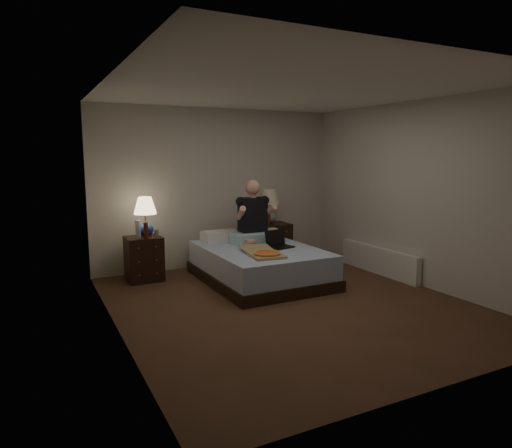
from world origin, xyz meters
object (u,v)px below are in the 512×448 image
lamp_left (145,217)px  pizza_box (267,254)px  beer_bottle_right (268,217)px  person (254,212)px  laptop (281,239)px  radiator (379,260)px  soda_can (157,233)px  beer_bottle_left (146,231)px  water_bottle (138,229)px  nightstand_left (144,259)px  lamp_right (269,206)px  nightstand_right (273,243)px  bed (260,264)px

lamp_left → pizza_box: (1.22, -1.36, -0.39)m
beer_bottle_right → person: size_ratio=0.25×
laptop → radiator: 1.61m
soda_can → person: bearing=-12.6°
pizza_box → person: bearing=80.1°
lamp_left → beer_bottle_left: size_ratio=2.43×
water_bottle → lamp_left: bearing=35.7°
beer_bottle_left → pizza_box: size_ratio=0.30×
nightstand_left → soda_can: size_ratio=6.31×
lamp_left → water_bottle: bearing=-144.3°
beer_bottle_left → person: bearing=-7.6°
pizza_box → laptop: bearing=51.0°
nightstand_left → soda_can: (0.17, -0.10, 0.37)m
nightstand_left → lamp_right: (2.12, 0.18, 0.62)m
lamp_right → water_bottle: bearing=-173.6°
nightstand_right → beer_bottle_left: 2.24m
laptop → pizza_box: laptop is taller
lamp_right → water_bottle: (-2.21, -0.25, -0.18)m
water_bottle → nightstand_left: bearing=37.3°
bed → beer_bottle_right: 1.17m
nightstand_left → beer_bottle_left: 0.47m
water_bottle → person: 1.68m
beer_bottle_left → laptop: beer_bottle_left is taller
lamp_left → pizza_box: 1.87m
pizza_box → radiator: bearing=10.6°
nightstand_right → person: (-0.62, -0.54, 0.62)m
soda_can → lamp_right: bearing=8.1°
bed → person: size_ratio=2.06×
nightstand_right → beer_bottle_left: (-2.17, -0.34, 0.42)m
nightstand_left → soda_can: 0.41m
soda_can → person: (1.38, -0.31, 0.26)m
soda_can → radiator: size_ratio=0.06×
soda_can → beer_bottle_right: 1.89m
beer_bottle_left → radiator: (3.25, -1.01, -0.55)m
nightstand_right → soda_can: size_ratio=6.58×
bed → lamp_right: (0.67, 0.96, 0.70)m
nightstand_right → lamp_left: 2.20m
lamp_left → soda_can: (0.12, -0.13, -0.23)m
lamp_right → laptop: 1.20m
nightstand_right → beer_bottle_right: 0.46m
lamp_right → radiator: size_ratio=0.35×
nightstand_left → pizza_box: size_ratio=0.83×
radiator → beer_bottle_left: bearing=162.7°
radiator → nightstand_left: bearing=159.6°
nightstand_right → radiator: (1.08, -1.35, -0.13)m
lamp_right → person: person is taller
laptop → beer_bottle_right: bearing=59.2°
nightstand_left → lamp_right: 2.22m
beer_bottle_left → laptop: (1.72, -0.70, -0.15)m
water_bottle → radiator: 3.56m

